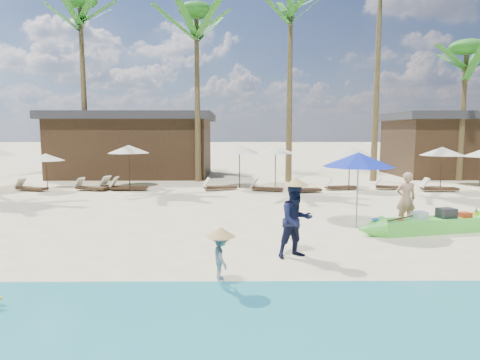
{
  "coord_description": "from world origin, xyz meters",
  "views": [
    {
      "loc": [
        -0.99,
        -10.17,
        2.95
      ],
      "look_at": [
        -0.89,
        2.0,
        1.51
      ],
      "focal_mm": 30.0,
      "sensor_mm": 36.0,
      "label": 1
    }
  ],
  "objects": [
    {
      "name": "ground",
      "position": [
        0.0,
        0.0,
        0.0
      ],
      "size": [
        240.0,
        240.0,
        0.0
      ],
      "primitive_type": "plane",
      "color": "#F7E6B6",
      "rests_on": "ground"
    },
    {
      "name": "wet_sand_strip",
      "position": [
        0.0,
        -5.0,
        0.0
      ],
      "size": [
        240.0,
        4.5,
        0.01
      ],
      "primitive_type": "cube",
      "color": "tan",
      "rests_on": "ground"
    },
    {
      "name": "green_canoe",
      "position": [
        4.87,
        1.49,
        0.24
      ],
      "size": [
        5.48,
        1.55,
        0.7
      ],
      "rotation": [
        0.0,
        0.0,
        0.22
      ],
      "color": "#57E646",
      "rests_on": "ground"
    },
    {
      "name": "tourist",
      "position": [
        4.38,
        2.33,
        0.86
      ],
      "size": [
        0.63,
        0.42,
        1.73
      ],
      "primitive_type": "imported",
      "rotation": [
        0.0,
        0.0,
        3.15
      ],
      "color": "tan",
      "rests_on": "ground"
    },
    {
      "name": "vendor_green",
      "position": [
        0.41,
        -0.88,
        0.89
      ],
      "size": [
        1.06,
        0.96,
        1.78
      ],
      "primitive_type": "imported",
      "rotation": [
        0.0,
        0.0,
        0.39
      ],
      "color": "#131734",
      "rests_on": "ground"
    },
    {
      "name": "vendor_yellow",
      "position": [
        -1.29,
        -2.81,
        0.62
      ],
      "size": [
        0.48,
        0.64,
        0.89
      ],
      "primitive_type": "imported",
      "rotation": [
        0.0,
        0.0,
        1.86
      ],
      "color": "gray",
      "rests_on": "ground"
    },
    {
      "name": "blue_umbrella",
      "position": [
        2.75,
        2.11,
        2.13
      ],
      "size": [
        2.19,
        2.19,
        2.36
      ],
      "color": "#99999E",
      "rests_on": "ground"
    },
    {
      "name": "resort_parasol_3",
      "position": [
        -10.79,
        10.42,
        1.71
      ],
      "size": [
        1.84,
        1.84,
        1.9
      ],
      "color": "#392417",
      "rests_on": "ground"
    },
    {
      "name": "lounger_3_left",
      "position": [
        -11.55,
        10.15,
        0.19
      ],
      "size": [
        1.74,
        0.91,
        0.56
      ],
      "rotation": [
        0.0,
        0.0,
        -0.25
      ],
      "color": "#392417",
      "rests_on": "ground"
    },
    {
      "name": "lounger_3_right",
      "position": [
        -8.55,
        10.26,
        0.19
      ],
      "size": [
        1.79,
        0.94,
        0.58
      ],
      "rotation": [
        0.0,
        0.0,
        -0.26
      ],
      "color": "#392417",
      "rests_on": "ground"
    },
    {
      "name": "resort_parasol_4",
      "position": [
        -6.9,
        11.75,
        2.07
      ],
      "size": [
        2.23,
        2.23,
        2.3
      ],
      "color": "#392417",
      "rests_on": "ground"
    },
    {
      "name": "lounger_4_left",
      "position": [
        -7.29,
        10.51,
        0.21
      ],
      "size": [
        1.94,
        1.17,
        0.63
      ],
      "rotation": [
        0.0,
        0.0,
        -0.35
      ],
      "color": "#392417",
      "rests_on": "ground"
    },
    {
      "name": "lounger_4_right",
      "position": [
        -6.65,
        10.27,
        0.21
      ],
      "size": [
        1.87,
        0.58,
        0.63
      ],
      "rotation": [
        0.0,
        0.0,
        -0.0
      ],
      "color": "#392417",
      "rests_on": "ground"
    },
    {
      "name": "resort_parasol_5",
      "position": [
        -0.85,
        11.27,
        2.1
      ],
      "size": [
        2.26,
        2.26,
        2.33
      ],
      "color": "#392417",
      "rests_on": "ground"
    },
    {
      "name": "lounger_5_left",
      "position": [
        -1.97,
        10.37,
        0.2
      ],
      "size": [
        1.81,
        1.04,
        0.59
      ],
      "rotation": [
        0.0,
        0.0,
        0.32
      ],
      "color": "#392417",
      "rests_on": "ground"
    },
    {
      "name": "resort_parasol_6",
      "position": [
        1.14,
        11.86,
        2.05
      ],
      "size": [
        2.21,
        2.21,
        2.27
      ],
      "color": "#392417",
      "rests_on": "ground"
    },
    {
      "name": "lounger_6_left",
      "position": [
        0.45,
        10.0,
        0.19
      ],
      "size": [
        1.72,
        0.94,
        0.56
      ],
      "rotation": [
        0.0,
        0.0,
        -0.28
      ],
      "color": "#392417",
      "rests_on": "ground"
    },
    {
      "name": "lounger_6_right",
      "position": [
        2.27,
        9.44,
        0.19
      ],
      "size": [
        1.78,
        0.92,
        0.58
      ],
      "rotation": [
        0.0,
        0.0,
        0.24
      ],
      "color": "#392417",
      "rests_on": "ground"
    },
    {
      "name": "resort_parasol_7",
      "position": [
        4.87,
        10.56,
        2.04
      ],
      "size": [
        2.2,
        2.2,
        2.26
      ],
      "color": "#392417",
      "rests_on": "ground"
    },
    {
      "name": "lounger_7_left",
      "position": [
        4.3,
        10.42,
        0.19
      ],
      "size": [
        1.69,
        0.67,
        0.56
      ],
      "rotation": [
        0.0,
        0.0,
        0.1
      ],
      "color": "#392417",
      "rests_on": "ground"
    },
    {
      "name": "lounger_7_right",
      "position": [
        6.98,
        10.54,
        0.19
      ],
      "size": [
        1.7,
        0.9,
        0.55
      ],
      "rotation": [
        0.0,
        0.0,
        -0.26
      ],
      "color": "#392417",
      "rests_on": "ground"
    },
    {
      "name": "resort_parasol_8",
      "position": [
        9.49,
        10.18,
        2.02
      ],
      "size": [
        2.17,
        2.17,
        2.24
      ],
      "color": "#392417",
      "rests_on": "ground"
    },
    {
      "name": "lounger_8_left",
      "position": [
        9.11,
        9.78,
        0.21
      ],
      "size": [
        1.84,
        0.68,
        0.61
      ],
      "rotation": [
        0.0,
        0.0,
        -0.07
      ],
      "color": "#392417",
      "rests_on": "ground"
    },
    {
      "name": "palm_2",
      "position": [
        -10.45,
        15.08,
        9.18
      ],
      "size": [
        2.08,
        2.08,
        11.33
      ],
      "color": "brown",
      "rests_on": "ground"
    },
    {
      "name": "palm_3",
      "position": [
        -3.36,
        14.27,
        8.58
      ],
      "size": [
        2.08,
        2.08,
        10.52
      ],
      "color": "brown",
      "rests_on": "ground"
    },
    {
      "name": "palm_4",
      "position": [
        2.15,
        14.01,
        9.45
      ],
      "size": [
        2.08,
        2.08,
        11.7
      ],
      "color": "brown",
      "rests_on": "ground"
    },
    {
      "name": "palm_6",
      "position": [
        12.84,
        14.52,
        7.05
      ],
      "size": [
        2.08,
        2.08,
        8.51
      ],
      "color": "brown",
      "rests_on": "ground"
    },
    {
      "name": "pavilion_west",
      "position": [
        -8.0,
        17.5,
        2.19
      ],
      "size": [
        10.8,
        6.6,
        4.3
      ],
      "color": "#392417",
      "rests_on": "ground"
    },
    {
      "name": "pavilion_east",
      "position": [
        14.0,
        17.5,
        2.2
      ],
      "size": [
        8.8,
        6.6,
        4.3
      ],
      "color": "#392417",
      "rests_on": "ground"
    }
  ]
}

